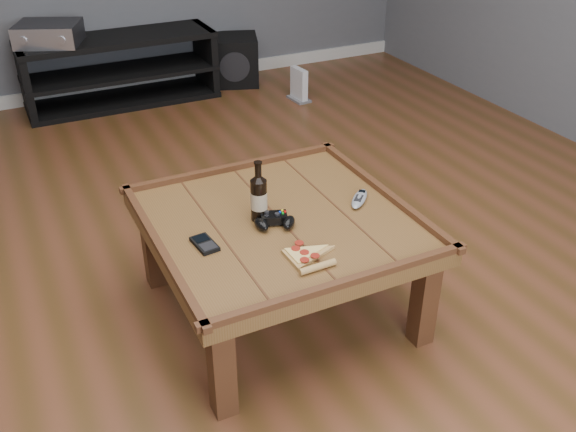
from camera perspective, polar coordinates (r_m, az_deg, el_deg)
name	(u,v)px	position (r m, az deg, el deg)	size (l,w,h in m)	color
ground	(280,309)	(2.78, -0.68, -8.25)	(6.00, 6.00, 0.00)	#4E3116
baseboard	(116,86)	(5.31, -15.01, 11.09)	(5.00, 0.02, 0.10)	silver
coffee_table	(280,232)	(2.55, -0.74, -1.43)	(1.03, 1.03, 0.48)	brown
media_console	(120,71)	(5.02, -14.68, 12.40)	(1.40, 0.45, 0.50)	black
beer_bottle	(259,197)	(2.48, -2.61, 1.72)	(0.07, 0.07, 0.25)	black
game_controller	(275,221)	(2.47, -1.20, -0.44)	(0.17, 0.14, 0.05)	black
pizza_slice	(306,256)	(2.29, 1.64, -3.61)	(0.16, 0.26, 0.03)	tan
smartphone	(205,244)	(2.38, -7.42, -2.47)	(0.08, 0.13, 0.02)	black
remote_control	(359,199)	(2.66, 6.36, 1.55)	(0.16, 0.16, 0.02)	gray
av_receiver	(49,34)	(4.87, -20.51, 14.94)	(0.51, 0.48, 0.14)	black
subwoofer	(234,60)	(5.33, -4.84, 13.66)	(0.48, 0.48, 0.37)	black
game_console	(299,86)	(4.95, 0.98, 11.49)	(0.13, 0.21, 0.25)	slate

